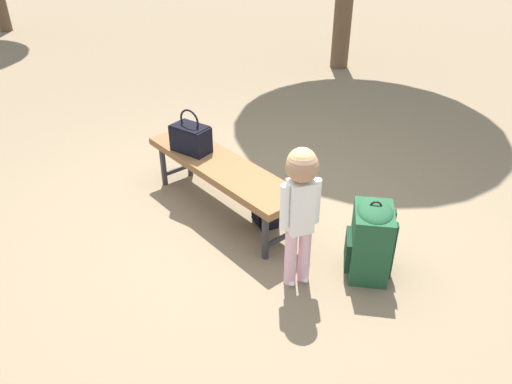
{
  "coord_description": "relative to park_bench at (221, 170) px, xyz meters",
  "views": [
    {
      "loc": [
        2.94,
        -1.33,
        2.29
      ],
      "look_at": [
        0.19,
        -0.02,
        0.45
      ],
      "focal_mm": 34.63,
      "sensor_mm": 36.0,
      "label": 1
    }
  ],
  "objects": [
    {
      "name": "backpack_large",
      "position": [
        1.16,
        0.62,
        -0.1
      ],
      "size": [
        0.43,
        0.41,
        0.59
      ],
      "color": "#1E4C2D",
      "rests_on": "ground"
    },
    {
      "name": "backpack_small",
      "position": [
        0.33,
        0.24,
        -0.22
      ],
      "size": [
        0.21,
        0.19,
        0.34
      ],
      "color": "black",
      "rests_on": "ground"
    },
    {
      "name": "ground_plane",
      "position": [
        0.32,
        0.08,
        -0.39
      ],
      "size": [
        40.0,
        40.0,
        0.0
      ],
      "primitive_type": "plane",
      "color": "#7F6B51",
      "rests_on": "ground"
    },
    {
      "name": "handbag",
      "position": [
        -0.32,
        -0.14,
        0.18
      ],
      "size": [
        0.37,
        0.31,
        0.37
      ],
      "color": "black",
      "rests_on": "park_bench"
    },
    {
      "name": "child_standing",
      "position": [
        1.03,
        0.12,
        0.28
      ],
      "size": [
        0.21,
        0.27,
        1.01
      ],
      "color": "#E5B2C6",
      "rests_on": "ground"
    },
    {
      "name": "park_bench",
      "position": [
        0.0,
        0.0,
        0.0
      ],
      "size": [
        1.65,
        0.79,
        0.45
      ],
      "color": "brown",
      "rests_on": "ground"
    }
  ]
}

